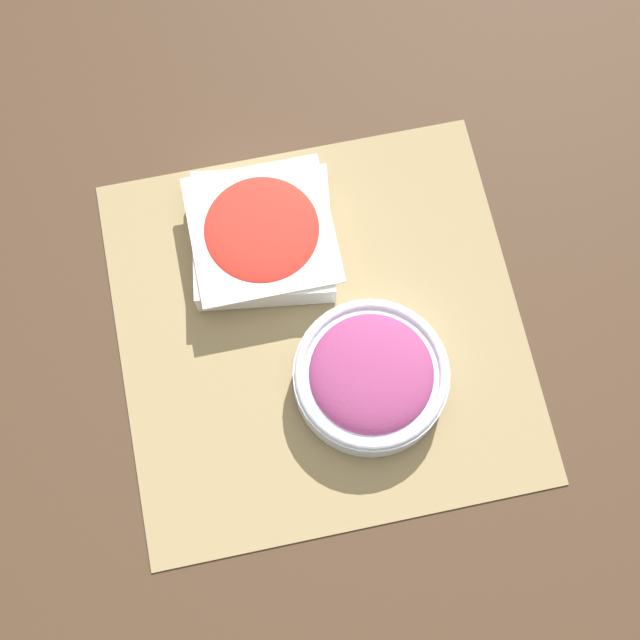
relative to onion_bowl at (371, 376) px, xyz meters
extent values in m
plane|color=#422D1E|center=(0.07, 0.04, -0.03)|extent=(3.00, 3.00, 0.00)
cube|color=#937F56|center=(0.07, 0.04, -0.03)|extent=(0.46, 0.46, 0.00)
cylinder|color=silver|center=(0.00, 0.00, -0.01)|extent=(0.17, 0.17, 0.04)
torus|color=silver|center=(0.00, 0.00, 0.01)|extent=(0.17, 0.17, 0.01)
ellipsoid|color=#93386B|center=(0.00, 0.00, 0.01)|extent=(0.14, 0.14, 0.04)
cube|color=white|center=(0.19, 0.09, -0.01)|extent=(0.18, 0.18, 0.04)
cube|color=white|center=(0.19, 0.09, 0.01)|extent=(0.16, 0.16, 0.00)
ellipsoid|color=red|center=(0.19, 0.09, 0.01)|extent=(0.14, 0.14, 0.02)
camera|label=1|loc=(-0.22, 0.10, 0.94)|focal=50.00mm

